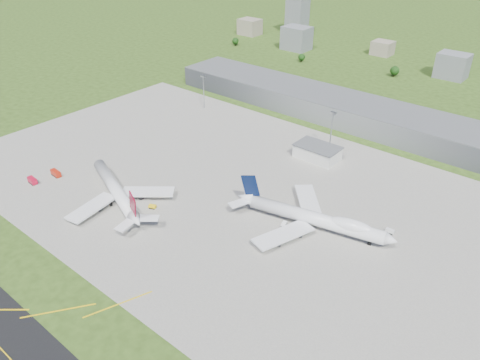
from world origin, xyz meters
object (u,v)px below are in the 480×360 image
Objects in this scene: airliner_red_twin at (117,191)px; airliner_blue_quad at (315,219)px; tug_yellow at (152,207)px; van_white_near at (284,225)px; fire_truck at (56,173)px; crash_tender at (32,181)px; van_white_far at (390,231)px.

airliner_red_twin is 104.04m from airliner_blue_quad.
tug_yellow is 0.84× the size of van_white_near.
tug_yellow is 68.49m from van_white_near.
van_white_near is (-11.97, -8.74, -4.61)m from airliner_blue_quad.
van_white_near is (61.67, 29.79, 0.27)m from tug_yellow.
airliner_red_twin is 89.60m from van_white_near.
tug_yellow is at bearing -141.36° from airliner_red_twin.
fire_truck is 1.80× the size of tug_yellow.
airliner_blue_quad is 15.50× the size of van_white_near.
crash_tender reaches higher than van_white_far.
airliner_red_twin is 48.74m from fire_truck.
airliner_red_twin is at bearing -166.48° from airliner_blue_quad.
fire_truck is 136.90m from van_white_near.
airliner_blue_quad is 10.22× the size of fire_truck.
van_white_far is at bearing 27.04° from fire_truck.
tug_yellow is at bearing 15.48° from fire_truck.
crash_tender is at bearing -97.14° from fire_truck.
tug_yellow is (70.82, 26.50, -0.76)m from crash_tender.
airliner_red_twin is 139.55m from van_white_far.
airliner_red_twin reaches higher than fire_truck.
airliner_blue_quad is 15.52m from van_white_near.
van_white_near is at bearing -156.06° from airliner_blue_quad.
van_white_near is 50.53m from van_white_far.
airliner_blue_quad reaches higher than fire_truck.
airliner_red_twin is at bearing 12.47° from fire_truck.
airliner_red_twin is 17.23× the size of van_white_far.
van_white_near is (129.87, 43.32, -0.46)m from fire_truck.
van_white_far is (174.08, 84.98, -0.62)m from crash_tender.
fire_truck is (-48.09, -6.94, -3.77)m from airliner_red_twin.
fire_truck reaches higher than tug_yellow.
fire_truck reaches higher than van_white_near.
crash_tender is (-50.71, -19.91, -3.74)m from airliner_red_twin.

